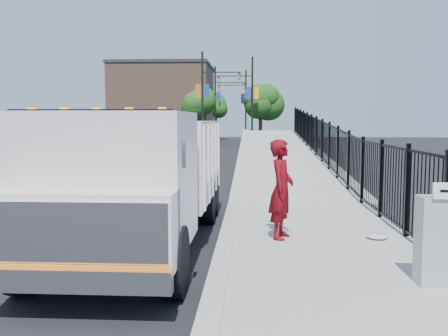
{
  "coord_description": "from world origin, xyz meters",
  "views": [
    {
      "loc": [
        0.49,
        -9.91,
        2.44
      ],
      "look_at": [
        -0.17,
        2.0,
        1.27
      ],
      "focal_mm": 40.0,
      "sensor_mm": 36.0,
      "label": 1
    }
  ],
  "objects": [
    {
      "name": "ground",
      "position": [
        0.0,
        0.0,
        0.0
      ],
      "size": [
        120.0,
        120.0,
        0.0
      ],
      "primitive_type": "plane",
      "color": "black",
      "rests_on": "ground"
    },
    {
      "name": "sidewalk",
      "position": [
        1.93,
        -2.0,
        0.06
      ],
      "size": [
        3.55,
        12.0,
        0.12
      ],
      "primitive_type": "cube",
      "color": "#9E998E",
      "rests_on": "ground"
    },
    {
      "name": "curb",
      "position": [
        0.0,
        -2.0,
        0.08
      ],
      "size": [
        0.3,
        12.0,
        0.16
      ],
      "primitive_type": "cube",
      "color": "#ADAAA3",
      "rests_on": "ground"
    },
    {
      "name": "ramp",
      "position": [
        2.12,
        16.0,
        0.0
      ],
      "size": [
        3.95,
        24.06,
        3.19
      ],
      "primitive_type": "cube",
      "rotation": [
        0.06,
        0.0,
        0.0
      ],
      "color": "#9E998E",
      "rests_on": "ground"
    },
    {
      "name": "iron_fence",
      "position": [
        3.55,
        12.0,
        0.9
      ],
      "size": [
        0.1,
        28.0,
        1.8
      ],
      "primitive_type": "cube",
      "color": "black",
      "rests_on": "ground"
    },
    {
      "name": "truck",
      "position": [
        -1.6,
        -0.7,
        1.46
      ],
      "size": [
        2.56,
        7.59,
        2.6
      ],
      "rotation": [
        0.0,
        0.0,
        -0.01
      ],
      "color": "black",
      "rests_on": "ground"
    },
    {
      "name": "worker",
      "position": [
        1.07,
        -0.29,
        1.09
      ],
      "size": [
        0.63,
        0.8,
        1.93
      ],
      "primitive_type": "imported",
      "rotation": [
        0.0,
        0.0,
        1.3
      ],
      "color": "#61060E",
      "rests_on": "sidewalk"
    },
    {
      "name": "utility_cabinet",
      "position": [
        3.1,
        -2.91,
        0.75
      ],
      "size": [
        0.55,
        0.4,
        1.25
      ],
      "primitive_type": "cube",
      "color": "gray",
      "rests_on": "sidewalk"
    },
    {
      "name": "arrow_sign",
      "position": [
        3.1,
        -3.13,
        1.48
      ],
      "size": [
        0.35,
        0.04,
        0.22
      ],
      "primitive_type": "cube",
      "color": "white",
      "rests_on": "utility_cabinet"
    },
    {
      "name": "debris",
      "position": [
        2.93,
        -0.23,
        0.17
      ],
      "size": [
        0.42,
        0.42,
        0.1
      ],
      "primitive_type": "ellipsoid",
      "color": "silver",
      "rests_on": "sidewalk"
    },
    {
      "name": "light_pole_0",
      "position": [
        -3.31,
        31.58,
        4.36
      ],
      "size": [
        3.78,
        0.22,
        8.0
      ],
      "color": "black",
      "rests_on": "ground"
    },
    {
      "name": "light_pole_1",
      "position": [
        0.2,
        35.21,
        4.36
      ],
      "size": [
        3.78,
        0.22,
        8.0
      ],
      "color": "black",
      "rests_on": "ground"
    },
    {
      "name": "light_pole_2",
      "position": [
        -3.11,
        43.36,
        4.36
      ],
      "size": [
        3.78,
        0.22,
        8.0
      ],
      "color": "black",
      "rests_on": "ground"
    },
    {
      "name": "light_pole_3",
      "position": [
        -0.51,
        47.21,
        4.36
      ],
      "size": [
        3.78,
        0.22,
        8.0
      ],
      "color": "black",
      "rests_on": "ground"
    },
    {
      "name": "tree_0",
      "position": [
        -4.15,
        37.08,
        3.95
      ],
      "size": [
        2.78,
        2.78,
        5.39
      ],
      "color": "#382314",
      "rests_on": "ground"
    },
    {
      "name": "tree_1",
      "position": [
        1.31,
        38.01,
        3.96
      ],
      "size": [
        2.81,
        2.81,
        5.4
      ],
      "color": "#382314",
      "rests_on": "ground"
    },
    {
      "name": "tree_2",
      "position": [
        -3.84,
        49.92,
        3.94
      ],
      "size": [
        2.59,
        2.59,
        5.29
      ],
      "color": "#382314",
      "rests_on": "ground"
    },
    {
      "name": "building",
      "position": [
        -9.0,
        44.0,
        4.0
      ],
      "size": [
        10.0,
        10.0,
        8.0
      ],
      "primitive_type": "cube",
      "color": "#8C664C",
      "rests_on": "ground"
    }
  ]
}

